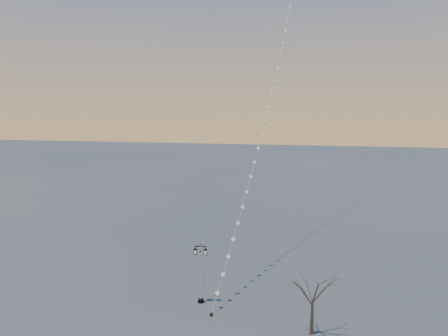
# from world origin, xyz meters

# --- Properties ---
(ground) EXTENTS (300.00, 300.00, 0.00)m
(ground) POSITION_xyz_m (0.00, 0.00, 0.00)
(ground) COLOR #474948
(ground) RESTS_ON ground
(street_lamp) EXTENTS (1.22, 0.54, 4.83)m
(street_lamp) POSITION_xyz_m (-1.62, 3.33, 2.67)
(street_lamp) COLOR black
(street_lamp) RESTS_ON ground
(bare_tree) EXTENTS (2.75, 2.75, 4.57)m
(bare_tree) POSITION_xyz_m (7.06, 0.55, 3.17)
(bare_tree) COLOR brown
(bare_tree) RESTS_ON ground
(kite_train) EXTENTS (6.40, 38.93, 46.82)m
(kite_train) POSITION_xyz_m (2.61, 20.58, 23.34)
(kite_train) COLOR black
(kite_train) RESTS_ON ground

